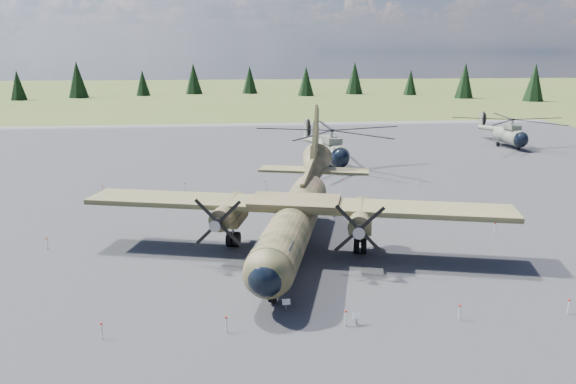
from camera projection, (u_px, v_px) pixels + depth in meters
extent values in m
plane|color=#4B5425|center=(281.00, 241.00, 41.28)|extent=(500.00, 500.00, 0.00)
cube|color=slate|center=(270.00, 205.00, 50.92)|extent=(120.00, 120.00, 0.04)
cylinder|color=#30381E|center=(294.00, 223.00, 37.90)|extent=(7.43, 18.06, 2.79)
sphere|color=#30381E|center=(268.00, 273.00, 29.30)|extent=(3.36, 3.36, 2.74)
sphere|color=black|center=(266.00, 278.00, 28.78)|extent=(2.47, 2.47, 2.01)
cube|color=black|center=(274.00, 249.00, 30.65)|extent=(2.35, 2.07, 0.55)
cone|color=#30381E|center=(313.00, 172.00, 48.93)|extent=(4.45, 7.34, 4.20)
cube|color=#97999B|center=(296.00, 234.00, 39.14)|extent=(3.41, 6.28, 0.50)
cube|color=#313C1F|center=(295.00, 204.00, 38.10)|extent=(28.81, 10.90, 0.35)
cube|color=#30381E|center=(295.00, 201.00, 38.05)|extent=(6.72, 5.04, 0.35)
cylinder|color=#30381E|center=(230.00, 211.00, 38.63)|extent=(2.81, 5.40, 1.50)
cube|color=#30381E|center=(233.00, 216.00, 39.55)|extent=(2.34, 3.67, 0.80)
cone|color=gray|center=(217.00, 224.00, 35.52)|extent=(0.97, 1.07, 0.76)
cylinder|color=black|center=(233.00, 239.00, 39.97)|extent=(1.14, 1.29, 1.10)
cylinder|color=#30381E|center=(361.00, 216.00, 37.27)|extent=(2.81, 5.40, 1.50)
cube|color=#30381E|center=(361.00, 222.00, 38.19)|extent=(2.34, 3.67, 0.80)
cone|color=gray|center=(359.00, 231.00, 34.16)|extent=(0.97, 1.07, 0.76)
cylinder|color=black|center=(360.00, 246.00, 38.60)|extent=(1.14, 1.29, 1.10)
cube|color=#30381E|center=(308.00, 174.00, 45.15)|extent=(2.26, 7.34, 1.68)
cube|color=#313C1F|center=(314.00, 170.00, 49.40)|extent=(9.82, 4.64, 0.22)
cylinder|color=gray|center=(273.00, 282.00, 30.69)|extent=(0.17, 0.17, 0.90)
cylinder|color=black|center=(273.00, 294.00, 30.87)|extent=(0.58, 0.99, 0.93)
cylinder|color=slate|center=(330.00, 153.00, 67.14)|extent=(3.36, 7.28, 2.44)
sphere|color=black|center=(340.00, 158.00, 63.85)|extent=(2.52, 2.52, 2.24)
sphere|color=slate|center=(322.00, 148.00, 70.44)|extent=(2.52, 2.52, 2.24)
cube|color=slate|center=(332.00, 140.00, 66.39)|extent=(2.06, 3.31, 0.73)
cylinder|color=gray|center=(332.00, 134.00, 66.22)|extent=(0.39, 0.39, 0.98)
cylinder|color=slate|center=(313.00, 141.00, 73.80)|extent=(1.93, 8.36, 1.40)
cube|color=slate|center=(306.00, 128.00, 76.95)|extent=(0.40, 1.38, 2.34)
cylinder|color=black|center=(308.00, 128.00, 77.03)|extent=(0.40, 2.52, 2.54)
cylinder|color=black|center=(338.00, 169.00, 64.73)|extent=(0.36, 0.69, 0.66)
cylinder|color=black|center=(317.00, 163.00, 68.28)|extent=(0.39, 0.81, 0.78)
cylinder|color=gray|center=(317.00, 159.00, 68.15)|extent=(0.15, 0.15, 1.41)
cylinder|color=black|center=(337.00, 162.00, 68.89)|extent=(0.39, 0.81, 0.78)
cylinder|color=gray|center=(337.00, 158.00, 68.77)|extent=(0.15, 0.15, 1.41)
cylinder|color=slate|center=(510.00, 136.00, 81.16)|extent=(2.28, 6.40, 2.22)
sphere|color=black|center=(521.00, 140.00, 78.10)|extent=(2.06, 2.06, 2.04)
sphere|color=slate|center=(500.00, 133.00, 84.24)|extent=(2.06, 2.06, 2.04)
cube|color=slate|center=(512.00, 127.00, 80.48)|extent=(1.54, 2.85, 0.66)
cylinder|color=gray|center=(512.00, 122.00, 80.32)|extent=(0.32, 0.32, 0.89)
cylinder|color=slate|center=(490.00, 128.00, 87.38)|extent=(0.82, 7.57, 1.27)
cube|color=slate|center=(481.00, 119.00, 90.32)|extent=(0.21, 1.24, 2.13)
cylinder|color=black|center=(483.00, 119.00, 90.35)|extent=(0.08, 2.30, 2.30)
cylinder|color=black|center=(518.00, 148.00, 78.91)|extent=(0.25, 0.61, 0.60)
cylinder|color=black|center=(498.00, 144.00, 82.39)|extent=(0.27, 0.71, 0.71)
cylinder|color=gray|center=(498.00, 141.00, 82.28)|extent=(0.13, 0.13, 1.29)
cylinder|color=black|center=(513.00, 144.00, 82.62)|extent=(0.27, 0.71, 0.71)
cylinder|color=gray|center=(514.00, 141.00, 82.51)|extent=(0.13, 0.13, 1.29)
cube|color=gray|center=(286.00, 306.00, 30.09)|extent=(0.08, 0.08, 0.54)
cube|color=white|center=(286.00, 302.00, 29.98)|extent=(0.44, 0.19, 0.31)
cube|color=gray|center=(356.00, 320.00, 28.57)|extent=(0.08, 0.08, 0.54)
cube|color=white|center=(357.00, 315.00, 28.46)|extent=(0.44, 0.19, 0.30)
cylinder|color=white|center=(102.00, 331.00, 27.10)|extent=(0.07, 0.07, 0.80)
cylinder|color=red|center=(101.00, 324.00, 27.01)|extent=(0.12, 0.12, 0.10)
cylinder|color=white|center=(227.00, 325.00, 27.74)|extent=(0.07, 0.07, 0.80)
cylinder|color=red|center=(226.00, 317.00, 27.64)|extent=(0.12, 0.12, 0.10)
cylinder|color=white|center=(346.00, 319.00, 28.38)|extent=(0.07, 0.07, 0.80)
cylinder|color=red|center=(346.00, 311.00, 28.28)|extent=(0.12, 0.12, 0.10)
cylinder|color=white|center=(459.00, 313.00, 29.01)|extent=(0.07, 0.07, 0.80)
cylinder|color=red|center=(460.00, 306.00, 28.92)|extent=(0.12, 0.12, 0.10)
cylinder|color=white|center=(568.00, 307.00, 29.65)|extent=(0.07, 0.07, 0.80)
cylinder|color=red|center=(569.00, 300.00, 29.55)|extent=(0.12, 0.12, 0.10)
cylinder|color=white|center=(102.00, 190.00, 54.91)|extent=(0.07, 0.07, 0.80)
cylinder|color=red|center=(102.00, 186.00, 54.82)|extent=(0.12, 0.12, 0.10)
cylinder|color=white|center=(185.00, 188.00, 55.76)|extent=(0.07, 0.07, 0.80)
cylinder|color=red|center=(185.00, 184.00, 55.66)|extent=(0.12, 0.12, 0.10)
cylinder|color=white|center=(265.00, 186.00, 56.61)|extent=(0.07, 0.07, 0.80)
cylinder|color=red|center=(265.00, 182.00, 56.51)|extent=(0.12, 0.12, 0.10)
cylinder|color=white|center=(343.00, 184.00, 57.46)|extent=(0.07, 0.07, 0.80)
cylinder|color=red|center=(343.00, 180.00, 57.36)|extent=(0.12, 0.12, 0.10)
cylinder|color=white|center=(419.00, 182.00, 58.31)|extent=(0.07, 0.07, 0.80)
cylinder|color=red|center=(419.00, 178.00, 58.21)|extent=(0.12, 0.12, 0.10)
cylinder|color=white|center=(47.00, 244.00, 39.43)|extent=(0.07, 0.07, 0.80)
cylinder|color=red|center=(47.00, 238.00, 39.33)|extent=(0.12, 0.12, 0.10)
cylinder|color=white|center=(495.00, 228.00, 42.93)|extent=(0.07, 0.07, 0.80)
cylinder|color=red|center=(495.00, 223.00, 42.84)|extent=(0.12, 0.12, 0.10)
cone|color=black|center=(534.00, 82.00, 157.76)|extent=(5.85, 5.85, 10.45)
cone|color=black|center=(465.00, 80.00, 168.18)|extent=(5.88, 5.88, 10.50)
cone|color=black|center=(410.00, 82.00, 180.80)|extent=(4.50, 4.50, 8.04)
cone|color=black|center=(355.00, 78.00, 184.71)|extent=(5.82, 5.82, 10.39)
cone|color=black|center=(306.00, 81.00, 177.31)|extent=(5.14, 5.14, 9.18)
cone|color=black|center=(250.00, 80.00, 187.02)|extent=(5.09, 5.09, 9.09)
cone|color=black|center=(194.00, 79.00, 185.00)|extent=(5.57, 5.57, 9.94)
cone|color=black|center=(143.00, 83.00, 177.88)|extent=(4.49, 4.49, 8.01)
cone|color=black|center=(77.00, 79.00, 169.40)|extent=(6.11, 6.11, 10.90)
cone|color=black|center=(18.00, 85.00, 161.08)|extent=(4.75, 4.75, 8.49)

